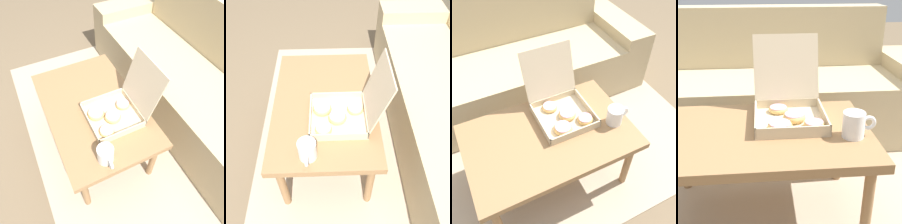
# 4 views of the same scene
# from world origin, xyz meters

# --- Properties ---
(ground_plane) EXTENTS (12.00, 12.00, 0.00)m
(ground_plane) POSITION_xyz_m (0.00, 0.00, 0.00)
(ground_plane) COLOR #756047
(area_rug) EXTENTS (2.42, 1.84, 0.01)m
(area_rug) POSITION_xyz_m (0.00, 0.30, 0.01)
(area_rug) COLOR tan
(area_rug) RESTS_ON ground_plane
(coffee_table) EXTENTS (0.94, 0.61, 0.46)m
(coffee_table) POSITION_xyz_m (0.00, -0.14, 0.41)
(coffee_table) COLOR #997047
(coffee_table) RESTS_ON ground_plane
(pastry_box) EXTENTS (0.31, 0.41, 0.35)m
(pastry_box) POSITION_xyz_m (0.13, -0.03, 0.52)
(pastry_box) COLOR beige
(pastry_box) RESTS_ON coffee_table
(coffee_mug) EXTENTS (0.14, 0.09, 0.11)m
(coffee_mug) POSITION_xyz_m (0.38, -0.22, 0.51)
(coffee_mug) COLOR white
(coffee_mug) RESTS_ON coffee_table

